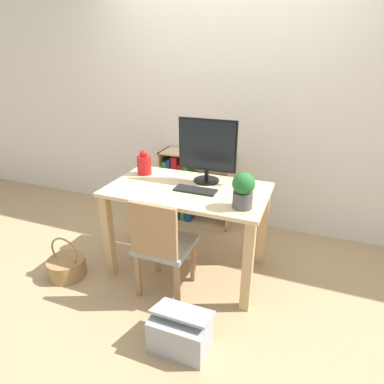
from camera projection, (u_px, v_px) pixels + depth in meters
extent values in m
plane|color=tan|center=(188.00, 267.00, 2.85)|extent=(10.00, 10.00, 0.00)
cube|color=silver|center=(226.00, 102.00, 3.22)|extent=(8.00, 0.05, 2.60)
cube|color=#D8BC8C|center=(187.00, 190.00, 2.56)|extent=(1.27, 0.73, 0.03)
cube|color=tan|center=(108.00, 236.00, 2.64)|extent=(0.07, 0.07, 0.73)
cube|color=tan|center=(248.00, 267.00, 2.25)|extent=(0.07, 0.07, 0.73)
cube|color=tan|center=(145.00, 205.00, 3.17)|extent=(0.07, 0.07, 0.73)
cube|color=tan|center=(263.00, 226.00, 2.78)|extent=(0.07, 0.07, 0.73)
cylinder|color=black|center=(206.00, 180.00, 2.68)|extent=(0.21, 0.21, 0.02)
cylinder|color=black|center=(207.00, 174.00, 2.66)|extent=(0.04, 0.04, 0.10)
cube|color=black|center=(207.00, 145.00, 2.57)|extent=(0.49, 0.02, 0.42)
cube|color=black|center=(207.00, 145.00, 2.56)|extent=(0.46, 0.03, 0.40)
cube|color=black|center=(195.00, 190.00, 2.49)|extent=(0.33, 0.12, 0.02)
cylinder|color=red|center=(144.00, 165.00, 2.82)|extent=(0.12, 0.12, 0.16)
sphere|color=red|center=(144.00, 154.00, 2.78)|extent=(0.07, 0.07, 0.07)
cylinder|color=#4C4C51|center=(243.00, 200.00, 2.20)|extent=(0.14, 0.14, 0.12)
sphere|color=#23662D|center=(244.00, 184.00, 2.16)|extent=(0.16, 0.16, 0.16)
cube|color=gray|center=(166.00, 245.00, 2.45)|extent=(0.40, 0.40, 0.04)
cube|color=#9E754C|center=(153.00, 231.00, 2.20)|extent=(0.36, 0.03, 0.40)
cube|color=#9E754C|center=(138.00, 275.00, 2.45)|extent=(0.04, 0.04, 0.38)
cube|color=#9E754C|center=(177.00, 285.00, 2.34)|extent=(0.04, 0.04, 0.38)
cube|color=#9E754C|center=(158.00, 253.00, 2.72)|extent=(0.04, 0.04, 0.38)
cube|color=#9E754C|center=(193.00, 261.00, 2.62)|extent=(0.04, 0.04, 0.38)
cube|color=tan|center=(165.00, 183.00, 3.64)|extent=(0.02, 0.28, 0.79)
cube|color=tan|center=(231.00, 193.00, 3.38)|extent=(0.02, 0.28, 0.79)
cube|color=tan|center=(196.00, 219.00, 3.66)|extent=(0.79, 0.28, 0.02)
cube|color=tan|center=(197.00, 154.00, 3.36)|extent=(0.79, 0.28, 0.02)
cube|color=tan|center=(197.00, 188.00, 3.51)|extent=(0.75, 0.28, 0.02)
cube|color=orange|center=(170.00, 204.00, 3.72)|extent=(0.06, 0.24, 0.26)
cube|color=orange|center=(176.00, 206.00, 3.70)|extent=(0.07, 0.24, 0.22)
cube|color=navy|center=(181.00, 202.00, 3.65)|extent=(0.04, 0.24, 0.34)
cube|color=#2D7F38|center=(186.00, 208.00, 3.66)|extent=(0.05, 0.24, 0.21)
cube|color=navy|center=(191.00, 206.00, 3.62)|extent=(0.07, 0.24, 0.29)
cube|color=#2D7F38|center=(168.00, 171.00, 3.56)|extent=(0.06, 0.24, 0.28)
cube|color=navy|center=(173.00, 171.00, 3.54)|extent=(0.04, 0.24, 0.31)
cube|color=red|center=(178.00, 170.00, 3.51)|extent=(0.06, 0.24, 0.34)
cube|color=red|center=(184.00, 174.00, 3.51)|extent=(0.06, 0.24, 0.26)
cube|color=#2D7F38|center=(189.00, 171.00, 3.47)|extent=(0.05, 0.24, 0.34)
cylinder|color=#997547|center=(67.00, 267.00, 2.72)|extent=(0.31, 0.31, 0.16)
torus|color=#997547|center=(64.00, 252.00, 2.66)|extent=(0.26, 0.02, 0.26)
cube|color=#999EA3|center=(180.00, 333.00, 2.03)|extent=(0.36, 0.24, 0.23)
cube|color=#999EA3|center=(183.00, 312.00, 2.02)|extent=(0.37, 0.24, 0.10)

